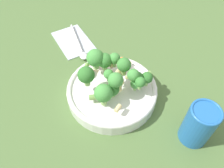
% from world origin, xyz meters
% --- Properties ---
extents(ground_plane, '(3.00, 3.00, 0.00)m').
position_xyz_m(ground_plane, '(0.00, 0.00, 0.00)').
color(ground_plane, '#4C6B38').
extents(bowl, '(0.24, 0.24, 0.04)m').
position_xyz_m(bowl, '(0.00, 0.00, 0.02)').
color(bowl, white).
rests_on(bowl, ground_plane).
extents(pasta_salad, '(0.17, 0.18, 0.08)m').
position_xyz_m(pasta_salad, '(-0.00, -0.01, 0.08)').
color(pasta_salad, '#8CB766').
rests_on(pasta_salad, bowl).
extents(cup, '(0.07, 0.07, 0.11)m').
position_xyz_m(cup, '(-0.05, 0.23, 0.06)').
color(cup, '#2366B2').
rests_on(cup, ground_plane).
extents(napkin, '(0.14, 0.18, 0.01)m').
position_xyz_m(napkin, '(-0.07, -0.26, 0.00)').
color(napkin, '#B2BCC6').
rests_on(napkin, ground_plane).
extents(spoon, '(0.10, 0.18, 0.01)m').
position_xyz_m(spoon, '(-0.06, -0.21, 0.01)').
color(spoon, silver).
rests_on(spoon, napkin).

